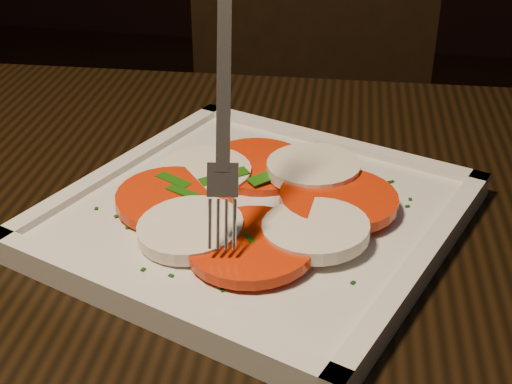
{
  "coord_description": "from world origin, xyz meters",
  "views": [
    {
      "loc": [
        -0.14,
        -0.19,
        1.05
      ],
      "look_at": [
        -0.23,
        0.27,
        0.78
      ],
      "focal_mm": 50.0,
      "sensor_mm": 36.0,
      "label": 1
    }
  ],
  "objects": [
    {
      "name": "caprese_salad",
      "position": [
        -0.23,
        0.27,
        0.77
      ],
      "size": [
        0.24,
        0.23,
        0.02
      ],
      "color": "red",
      "rests_on": "plate"
    },
    {
      "name": "fork",
      "position": [
        -0.25,
        0.23,
        0.87
      ],
      "size": [
        0.05,
        0.09,
        0.17
      ],
      "primitive_type": null,
      "rotation": [
        0.0,
        0.0,
        0.17
      ],
      "color": "white",
      "rests_on": "caprese_salad"
    },
    {
      "name": "chair",
      "position": [
        -0.28,
        0.91,
        0.53
      ],
      "size": [
        0.45,
        0.45,
        0.93
      ],
      "rotation": [
        0.0,
        0.0,
        0.07
      ],
      "color": "black",
      "rests_on": "ground"
    },
    {
      "name": "table",
      "position": [
        -0.25,
        0.19,
        0.65
      ],
      "size": [
        1.25,
        0.88,
        0.75
      ],
      "rotation": [
        0.0,
        0.0,
        0.07
      ],
      "color": "black",
      "rests_on": "ground"
    },
    {
      "name": "plate",
      "position": [
        -0.23,
        0.27,
        0.76
      ],
      "size": [
        0.36,
        0.36,
        0.01
      ],
      "primitive_type": "cube",
      "rotation": [
        0.0,
        0.0,
        -0.35
      ],
      "color": "silver",
      "rests_on": "table"
    }
  ]
}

